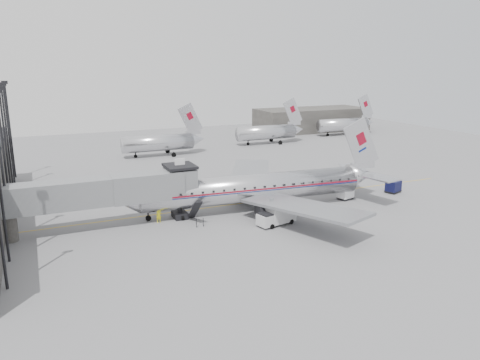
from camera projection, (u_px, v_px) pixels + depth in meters
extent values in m
plane|color=slate|center=(263.00, 216.00, 56.15)|extent=(160.00, 160.00, 0.00)
cube|color=#383633|center=(312.00, 120.00, 126.35)|extent=(30.00, 12.00, 6.00)
cube|color=gold|center=(263.00, 200.00, 62.65)|extent=(60.00, 0.15, 0.01)
cube|color=slate|center=(64.00, 195.00, 49.57)|extent=(12.00, 2.80, 3.00)
cube|color=slate|center=(148.00, 186.00, 53.13)|extent=(8.00, 3.00, 3.10)
cube|color=slate|center=(180.00, 182.00, 55.07)|extent=(3.20, 3.60, 3.20)
cube|color=black|center=(180.00, 166.00, 54.61)|extent=(3.40, 3.80, 0.30)
cube|color=white|center=(180.00, 162.00, 54.49)|extent=(1.20, 0.15, 0.80)
cylinder|color=black|center=(180.00, 207.00, 55.31)|extent=(0.56, 0.56, 2.80)
cube|color=black|center=(180.00, 215.00, 55.56)|extent=(1.60, 2.20, 0.70)
cylinder|color=black|center=(183.00, 218.00, 54.69)|extent=(0.30, 0.60, 0.60)
cylinder|color=black|center=(178.00, 213.00, 56.46)|extent=(0.30, 0.60, 0.60)
cylinder|color=#383633|center=(9.00, 228.00, 48.09)|extent=(1.60, 1.60, 2.80)
cube|color=black|center=(195.00, 210.00, 53.68)|extent=(0.90, 3.20, 2.90)
cylinder|color=black|center=(2.00, 170.00, 46.96)|extent=(0.24, 0.24, 15.00)
cylinder|color=black|center=(5.00, 159.00, 52.27)|extent=(0.24, 0.24, 15.00)
cylinder|color=black|center=(6.00, 150.00, 57.58)|extent=(0.24, 0.24, 15.00)
cylinder|color=black|center=(8.00, 143.00, 62.89)|extent=(0.24, 0.24, 15.00)
cube|color=black|center=(1.00, 86.00, 61.06)|extent=(0.90, 0.25, 0.50)
cylinder|color=black|center=(9.00, 136.00, 68.20)|extent=(0.24, 0.24, 15.00)
cube|color=black|center=(3.00, 84.00, 66.37)|extent=(0.90, 0.25, 0.50)
cylinder|color=black|center=(10.00, 131.00, 73.51)|extent=(0.24, 0.24, 15.00)
cube|color=black|center=(4.00, 82.00, 71.68)|extent=(0.90, 0.25, 0.50)
cylinder|color=silver|center=(158.00, 143.00, 91.89)|extent=(14.00, 3.20, 3.20)
cube|color=silver|center=(190.00, 119.00, 93.52)|extent=(5.17, 0.26, 6.52)
cylinder|color=black|center=(136.00, 155.00, 90.62)|extent=(0.24, 0.24, 1.00)
cylinder|color=silver|center=(266.00, 132.00, 105.74)|extent=(14.00, 3.20, 3.20)
cube|color=silver|center=(293.00, 112.00, 107.36)|extent=(5.17, 0.26, 6.52)
cylinder|color=black|center=(248.00, 143.00, 104.47)|extent=(0.24, 0.24, 1.00)
cylinder|color=silver|center=(343.00, 125.00, 118.79)|extent=(14.00, 3.20, 3.20)
cube|color=silver|center=(366.00, 106.00, 120.41)|extent=(5.17, 0.26, 6.52)
cylinder|color=black|center=(328.00, 134.00, 117.52)|extent=(0.24, 0.24, 1.00)
cylinder|color=silver|center=(253.00, 188.00, 58.12)|extent=(28.12, 5.68, 3.44)
cone|color=silver|center=(127.00, 200.00, 53.14)|extent=(3.06, 3.66, 3.44)
cone|color=silver|center=(361.00, 175.00, 63.10)|extent=(3.97, 3.56, 3.27)
cube|color=maroon|center=(253.00, 186.00, 58.06)|extent=(28.12, 5.73, 0.17)
cube|color=navy|center=(253.00, 188.00, 58.12)|extent=(28.12, 5.73, 0.09)
cube|color=silver|center=(361.00, 144.00, 61.96)|extent=(5.72, 0.74, 7.15)
cube|color=gray|center=(250.00, 174.00, 66.75)|extent=(11.63, 15.53, 1.11)
cube|color=gray|center=(304.00, 207.00, 51.43)|extent=(9.78, 15.75, 1.11)
cylinder|color=gray|center=(243.00, 189.00, 63.05)|extent=(3.31, 2.20, 1.96)
cylinder|color=gray|center=(271.00, 210.00, 54.20)|extent=(3.31, 2.20, 1.96)
cylinder|color=black|center=(148.00, 216.00, 54.43)|extent=(0.19, 0.19, 1.21)
cylinder|color=black|center=(259.00, 198.00, 61.46)|extent=(0.24, 0.24, 1.30)
cylinder|color=black|center=(259.00, 200.00, 61.52)|extent=(0.95, 0.40, 0.93)
cylinder|color=black|center=(274.00, 209.00, 57.03)|extent=(0.24, 0.24, 1.30)
cylinder|color=black|center=(274.00, 210.00, 57.09)|extent=(0.95, 0.40, 0.93)
cube|color=silver|center=(281.00, 213.00, 53.37)|extent=(3.54, 2.43, 1.89)
cube|color=silver|center=(265.00, 220.00, 52.18)|extent=(1.76, 1.97, 1.26)
cube|color=black|center=(266.00, 216.00, 52.05)|extent=(1.37, 1.72, 0.54)
cylinder|color=black|center=(272.00, 227.00, 51.83)|extent=(0.61, 0.34, 0.58)
cylinder|color=black|center=(263.00, 223.00, 53.11)|extent=(0.61, 0.34, 0.58)
cylinder|color=black|center=(291.00, 221.00, 53.48)|extent=(0.61, 0.34, 0.58)
cylinder|color=black|center=(282.00, 218.00, 54.75)|extent=(0.61, 0.34, 0.58)
cube|color=black|center=(393.00, 186.00, 66.27)|extent=(2.45, 2.15, 1.44)
cube|color=black|center=(393.00, 191.00, 66.45)|extent=(2.59, 2.28, 0.12)
cylinder|color=black|center=(394.00, 193.00, 65.49)|extent=(0.33, 0.22, 0.31)
cylinder|color=black|center=(400.00, 191.00, 66.59)|extent=(0.33, 0.22, 0.31)
cylinder|color=black|center=(386.00, 192.00, 66.34)|extent=(0.33, 0.22, 0.31)
cylinder|color=black|center=(392.00, 190.00, 67.45)|extent=(0.33, 0.22, 0.31)
cube|color=white|center=(346.00, 193.00, 63.02)|extent=(2.23, 1.88, 1.36)
cube|color=black|center=(345.00, 198.00, 63.19)|extent=(2.35, 1.99, 0.12)
cylinder|color=black|center=(345.00, 200.00, 62.30)|extent=(0.31, 0.18, 0.29)
cylinder|color=black|center=(352.00, 198.00, 63.22)|extent=(0.31, 0.18, 0.29)
cylinder|color=black|center=(338.00, 198.00, 63.19)|extent=(0.31, 0.18, 0.29)
cylinder|color=black|center=(346.00, 196.00, 64.11)|extent=(0.31, 0.18, 0.29)
imported|color=yellow|center=(159.00, 215.00, 53.83)|extent=(0.69, 0.50, 1.75)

